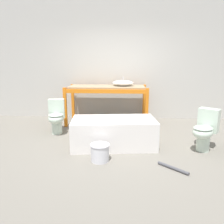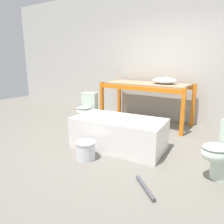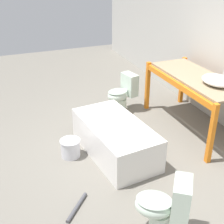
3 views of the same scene
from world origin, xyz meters
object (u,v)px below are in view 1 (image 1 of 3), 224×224
at_px(bathtub_main, 114,130).
at_px(bucket_white, 100,152).
at_px(sink_basin, 123,83).
at_px(toilet_near, 205,130).
at_px(toilet_far, 56,116).

distance_m(bathtub_main, bucket_white, 0.69).
bearing_deg(sink_basin, bathtub_main, -95.20).
xyz_separation_m(toilet_near, bucket_white, (-1.78, -0.54, -0.23)).
height_order(sink_basin, toilet_far, sink_basin).
bearing_deg(toilet_far, bucket_white, -62.69).
xyz_separation_m(bathtub_main, bucket_white, (-0.18, -0.65, -0.15)).
relative_size(toilet_near, toilet_far, 1.00).
bearing_deg(bathtub_main, toilet_near, -9.75).
height_order(toilet_far, bucket_white, toilet_far).
distance_m(toilet_far, bucket_white, 1.74).
height_order(toilet_near, bucket_white, toilet_near).
xyz_separation_m(sink_basin, toilet_near, (1.45, -1.72, -0.64)).
bearing_deg(toilet_near, toilet_far, -158.66).
relative_size(toilet_far, bucket_white, 2.40).
xyz_separation_m(bathtub_main, toilet_near, (1.60, -0.10, 0.08)).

